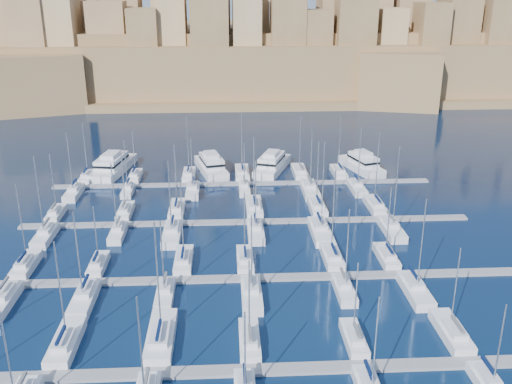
{
  "coord_description": "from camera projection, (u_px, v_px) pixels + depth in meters",
  "views": [
    {
      "loc": [
        -3.59,
        -88.67,
        41.87
      ],
      "look_at": [
        1.5,
        6.0,
        7.58
      ],
      "focal_mm": 40.0,
      "sensor_mm": 36.0,
      "label": 1
    }
  ],
  "objects": [
    {
      "name": "sailboat_13",
      "position": [
        98.0,
        265.0,
        89.46
      ],
      "size": [
        2.34,
        7.8,
        10.66
      ],
      "color": "silver",
      "rests_on": "ground"
    },
    {
      "name": "sailboat_33",
      "position": [
        255.0,
        231.0,
        101.59
      ],
      "size": [
        2.85,
        9.5,
        14.33
      ],
      "color": "silver",
      "rests_on": "ground"
    },
    {
      "name": "pontoon_near",
      "position": [
        262.0,
        370.0,
        65.69
      ],
      "size": [
        84.0,
        2.0,
        0.4
      ],
      "primitive_type": "cube",
      "color": "slate",
      "rests_on": "ground"
    },
    {
      "name": "sailboat_30",
      "position": [
        45.0,
        235.0,
        99.9
      ],
      "size": [
        2.73,
        9.11,
        15.58
      ],
      "color": "silver",
      "rests_on": "ground"
    },
    {
      "name": "sailboat_12",
      "position": [
        26.0,
        265.0,
        89.37
      ],
      "size": [
        2.66,
        8.86,
        14.23
      ],
      "color": "silver",
      "rests_on": "ground"
    },
    {
      "name": "sailboat_2",
      "position": [
        161.0,
        337.0,
        70.85
      ],
      "size": [
        3.29,
        10.98,
        16.32
      ],
      "color": "silver",
      "rests_on": "ground"
    },
    {
      "name": "sailboat_16",
      "position": [
        332.0,
        256.0,
        92.05
      ],
      "size": [
        2.81,
        9.38,
        15.46
      ],
      "color": "silver",
      "rests_on": "ground"
    },
    {
      "name": "sailboat_23",
      "position": [
        415.0,
        290.0,
        81.93
      ],
      "size": [
        2.92,
        9.74,
        15.25
      ],
      "color": "silver",
      "rests_on": "ground"
    },
    {
      "name": "sailboat_34",
      "position": [
        320.0,
        231.0,
        101.53
      ],
      "size": [
        3.26,
        10.88,
        17.64
      ],
      "color": "silver",
      "rests_on": "ground"
    },
    {
      "name": "pontoon_far",
      "position": [
        243.0,
        184.0,
        127.66
      ],
      "size": [
        84.0,
        2.0,
        0.4
      ],
      "primitive_type": "cube",
      "color": "slate",
      "rests_on": "ground"
    },
    {
      "name": "ground",
      "position": [
        249.0,
        246.0,
        97.68
      ],
      "size": [
        600.0,
        600.0,
        0.0
      ],
      "primitive_type": "plane",
      "color": "black",
      "rests_on": "ground"
    },
    {
      "name": "sailboat_43",
      "position": [
        128.0,
        190.0,
        121.95
      ],
      "size": [
        2.2,
        7.32,
        12.17
      ],
      "color": "silver",
      "rests_on": "ground"
    },
    {
      "name": "sailboat_3",
      "position": [
        250.0,
        341.0,
        70.22
      ],
      "size": [
        2.52,
        8.38,
        11.73
      ],
      "color": "silver",
      "rests_on": "ground"
    },
    {
      "name": "motor_yacht_b",
      "position": [
        211.0,
        165.0,
        135.71
      ],
      "size": [
        8.72,
        17.38,
        5.25
      ],
      "color": "silver",
      "rests_on": "ground"
    },
    {
      "name": "sailboat_24",
      "position": [
        56.0,
        213.0,
        109.55
      ],
      "size": [
        2.38,
        7.94,
        12.69
      ],
      "color": "silver",
      "rests_on": "ground"
    },
    {
      "name": "sailboat_17",
      "position": [
        387.0,
        257.0,
        92.08
      ],
      "size": [
        2.54,
        8.46,
        12.67
      ],
      "color": "silver",
      "rests_on": "ground"
    },
    {
      "name": "sailboat_19",
      "position": [
        84.0,
        298.0,
        79.68
      ],
      "size": [
        2.84,
        9.47,
        14.32
      ],
      "color": "silver",
      "rests_on": "ground"
    },
    {
      "name": "sailboat_27",
      "position": [
        254.0,
        207.0,
        112.6
      ],
      "size": [
        3.12,
        10.4,
        15.13
      ],
      "color": "silver",
      "rests_on": "ground"
    },
    {
      "name": "sailboat_45",
      "position": [
        244.0,
        189.0,
        123.04
      ],
      "size": [
        2.31,
        7.69,
        11.37
      ],
      "color": "silver",
      "rests_on": "ground"
    },
    {
      "name": "pontoon_mid_far",
      "position": [
        247.0,
        222.0,
        107.0
      ],
      "size": [
        84.0,
        2.0,
        0.4
      ],
      "primitive_type": "cube",
      "color": "slate",
      "rests_on": "ground"
    },
    {
      "name": "sailboat_31",
      "position": [
        118.0,
        233.0,
        101.02
      ],
      "size": [
        2.43,
        8.09,
        13.87
      ],
      "color": "silver",
      "rests_on": "ground"
    },
    {
      "name": "sailboat_38",
      "position": [
        189.0,
        175.0,
        131.92
      ],
      "size": [
        2.71,
        9.02,
        14.61
      ],
      "color": "silver",
      "rests_on": "ground"
    },
    {
      "name": "sailboat_35",
      "position": [
        391.0,
        229.0,
        102.57
      ],
      "size": [
        3.01,
        10.05,
        16.59
      ],
      "color": "silver",
      "rests_on": "ground"
    },
    {
      "name": "sailboat_4",
      "position": [
        354.0,
        339.0,
        70.59
      ],
      "size": [
        2.32,
        7.75,
        11.27
      ],
      "color": "silver",
      "rests_on": "ground"
    },
    {
      "name": "sailboat_14",
      "position": [
        184.0,
        260.0,
        90.74
      ],
      "size": [
        2.74,
        9.14,
        13.89
      ],
      "color": "silver",
      "rests_on": "ground"
    },
    {
      "name": "sailboat_36",
      "position": [
        87.0,
        177.0,
        130.44
      ],
      "size": [
        2.5,
        8.34,
        13.6
      ],
      "color": "silver",
      "rests_on": "ground"
    },
    {
      "name": "sailboat_40",
      "position": [
        300.0,
        172.0,
        133.82
      ],
      "size": [
        3.1,
        10.32,
        14.28
      ],
      "color": "silver",
      "rests_on": "ground"
    },
    {
      "name": "sailboat_39",
      "position": [
        242.0,
        173.0,
        133.21
      ],
      "size": [
        3.15,
        10.49,
        15.16
      ],
      "color": "silver",
      "rests_on": "ground"
    },
    {
      "name": "motor_yacht_c",
      "position": [
        272.0,
        164.0,
        136.62
      ],
      "size": [
        10.5,
        17.76,
        5.25
      ],
      "color": "silver",
      "rests_on": "ground"
    },
    {
      "name": "sailboat_46",
      "position": [
        310.0,
        189.0,
        122.36
      ],
      "size": [
        3.2,
        10.65,
        15.44
      ],
      "color": "silver",
      "rests_on": "ground"
    },
    {
      "name": "sailboat_41",
      "position": [
        339.0,
        172.0,
        133.8
      ],
      "size": [
        2.78,
        9.26,
        14.35
      ],
      "color": "silver",
      "rests_on": "ground"
    },
    {
      "name": "sailboat_29",
      "position": [
        375.0,
        205.0,
        113.47
      ],
      "size": [
        2.89,
        9.64,
        15.76
      ],
      "color": "silver",
      "rests_on": "ground"
    },
    {
      "name": "motor_yacht_d",
      "position": [
        362.0,
        164.0,
        136.9
      ],
      "size": [
        8.76,
        15.93,
        5.25
      ],
      "color": "silver",
      "rests_on": "ground"
    },
    {
      "name": "sailboat_21",
      "position": [
        251.0,
        294.0,
        80.84
      ],
      "size": [
        2.85,
        9.52,
        13.37
      ],
      "color": "silver",
      "rests_on": "ground"
    },
    {
      "name": "sailboat_26",
      "position": [
        177.0,
        209.0,
        111.45
      ],
      "size": [
        2.86,
        9.55,
        14.01
      ],
      "color": "silver",
      "rests_on": "ground"
    },
    {
      "name": "fortified_city",
      "position": [
        233.0,
        55.0,
        238.45
      ],
      "size": [
        460.0,
        108.95,
        59.52
      ],
      "color": "brown",
      "rests_on": "ground"
    },
    {
      "name": "motor_yacht_a",
      "position": [
        113.0,
        165.0,
        135.64
      ],
      "size": [
        8.84,
        19.83,
        5.25
      ],
      "color": "silver",
      "rests_on": "ground"
    },
    {
      "name": "sailboat_1",
      "position": [
        66.0,
        343.0,
        69.72
      ],
      "size": [
        2.94,
        9.79,
        14.39
      ],
      "color": "silver",
      "rests_on": "ground"
    },
    {
      "name": "pontoon_mid_near",
      "position": [
        253.0,
        278.0,
        86.34
      ],
      "size": [
        84.0,
        2.0,
        0.4
      ],
      "primitive_type": "cube",
      "color": "slate",
      "rests_on": "ground"
    },
    {
      "name": "sailboat_28",
      "position": [
        317.0,
        206.0,
        112.99
      ],
      "size": [
        2.96,
        9.88,
        14.17
      ],
      "color": "silver",
      "rests_on": "ground"
    },
    {
      "name": "sailboat_5",
      "position": [
        452.0,
        332.0,
        71.93
      ],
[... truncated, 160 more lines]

